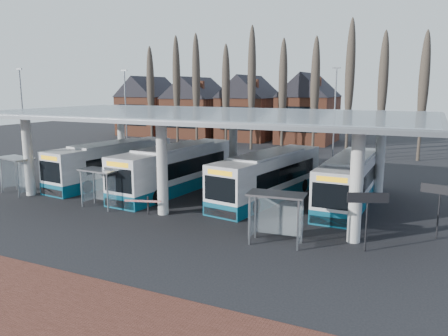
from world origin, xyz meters
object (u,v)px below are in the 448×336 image
at_px(bus_0, 113,163).
at_px(bus_2, 269,177).
at_px(shelter_2, 277,207).
at_px(bus_1, 176,169).
at_px(shelter_0, 18,167).
at_px(bus_3, 350,181).
at_px(shelter_1, 102,179).

bearing_deg(bus_0, bus_2, 8.12).
bearing_deg(bus_0, shelter_2, -18.79).
bearing_deg(shelter_2, bus_1, 138.23).
relative_size(bus_1, shelter_0, 3.98).
bearing_deg(bus_1, bus_3, 12.58).
bearing_deg(shelter_0, shelter_2, 6.66).
bearing_deg(shelter_0, bus_3, 30.63).
distance_m(bus_2, shelter_0, 19.25).
relative_size(bus_1, bus_2, 1.04).
relative_size(bus_0, shelter_0, 3.84).
height_order(bus_0, bus_2, bus_0).
bearing_deg(shelter_0, bus_1, 42.24).
relative_size(bus_0, bus_2, 1.01).
relative_size(bus_3, shelter_2, 3.96).
height_order(bus_0, bus_3, bus_0).
bearing_deg(shelter_1, shelter_2, -2.30).
height_order(bus_1, shelter_1, bus_1).
xyz_separation_m(bus_2, shelter_0, (-18.02, -6.78, 0.44)).
relative_size(bus_0, bus_3, 1.05).
xyz_separation_m(bus_0, shelter_2, (17.68, -8.40, 0.35)).
distance_m(shelter_1, shelter_2, 13.20).
bearing_deg(bus_3, shelter_1, -150.63).
height_order(bus_2, shelter_0, bus_2).
height_order(bus_2, shelter_1, bus_2).
xyz_separation_m(bus_0, bus_1, (6.56, -0.28, 0.06)).
bearing_deg(shelter_2, bus_0, 148.96).
bearing_deg(bus_1, shelter_2, -31.68).
xyz_separation_m(bus_0, shelter_1, (4.58, -6.74, 0.29)).
relative_size(bus_2, shelter_2, 4.11).
distance_m(bus_0, bus_3, 19.79).
relative_size(shelter_1, shelter_2, 0.96).
relative_size(bus_3, shelter_0, 3.67).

